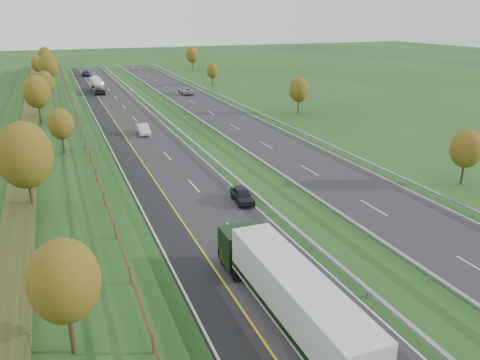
% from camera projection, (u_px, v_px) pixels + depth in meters
% --- Properties ---
extents(ground, '(400.00, 400.00, 0.00)m').
position_uv_depth(ground, '(199.00, 137.00, 69.30)').
color(ground, '#1B4117').
rests_on(ground, ground).
extents(near_carriageway, '(10.50, 200.00, 0.04)m').
position_uv_depth(near_carriageway, '(139.00, 134.00, 70.87)').
color(near_carriageway, '#232326').
rests_on(near_carriageway, ground).
extents(far_carriageway, '(10.50, 200.00, 0.04)m').
position_uv_depth(far_carriageway, '(240.00, 125.00, 76.65)').
color(far_carriageway, '#232326').
rests_on(far_carriageway, ground).
extents(hard_shoulder, '(3.00, 200.00, 0.04)m').
position_uv_depth(hard_shoulder, '(114.00, 136.00, 69.56)').
color(hard_shoulder, black).
rests_on(hard_shoulder, ground).
extents(lane_markings, '(26.75, 200.00, 0.01)m').
position_uv_depth(lane_markings, '(180.00, 130.00, 73.00)').
color(lane_markings, silver).
rests_on(lane_markings, near_carriageway).
extents(embankment_left, '(12.00, 200.00, 2.00)m').
position_uv_depth(embankment_left, '(46.00, 136.00, 65.99)').
color(embankment_left, '#1B4117').
rests_on(embankment_left, ground).
extents(hedge_left, '(2.20, 180.00, 1.10)m').
position_uv_depth(hedge_left, '(29.00, 126.00, 64.77)').
color(hedge_left, '#283415').
rests_on(hedge_left, embankment_left).
extents(fence_left, '(0.12, 189.06, 1.20)m').
position_uv_depth(fence_left, '(78.00, 122.00, 66.63)').
color(fence_left, '#422B19').
rests_on(fence_left, embankment_left).
extents(median_barrier_near, '(0.32, 200.00, 0.71)m').
position_uv_depth(median_barrier_near, '(175.00, 127.00, 72.67)').
color(median_barrier_near, '#999CA1').
rests_on(median_barrier_near, ground).
extents(median_barrier_far, '(0.32, 200.00, 0.71)m').
position_uv_depth(median_barrier_far, '(207.00, 124.00, 74.45)').
color(median_barrier_far, '#999CA1').
rests_on(median_barrier_far, ground).
extents(outer_barrier_far, '(0.32, 200.00, 0.71)m').
position_uv_depth(outer_barrier_far, '(272.00, 119.00, 78.48)').
color(outer_barrier_far, '#999CA1').
rests_on(outer_barrier_far, ground).
extents(trees_left, '(6.64, 164.30, 7.66)m').
position_uv_depth(trees_left, '(44.00, 101.00, 61.37)').
color(trees_left, '#2D2116').
rests_on(trees_left, embankment_left).
extents(trees_far, '(8.45, 118.60, 7.12)m').
position_uv_depth(trees_far, '(247.00, 75.00, 105.44)').
color(trees_far, '#2D2116').
rests_on(trees_far, ground).
extents(box_lorry, '(2.58, 16.28, 4.06)m').
position_uv_depth(box_lorry, '(287.00, 292.00, 26.50)').
color(box_lorry, black).
rests_on(box_lorry, near_carriageway).
extents(road_tanker, '(2.40, 11.22, 3.46)m').
position_uv_depth(road_tanker, '(97.00, 84.00, 108.35)').
color(road_tanker, silver).
rests_on(road_tanker, near_carriageway).
extents(car_dark_near, '(1.97, 4.17, 1.38)m').
position_uv_depth(car_dark_near, '(242.00, 195.00, 45.03)').
color(car_dark_near, black).
rests_on(car_dark_near, near_carriageway).
extents(car_silver_mid, '(1.63, 4.59, 1.51)m').
position_uv_depth(car_silver_mid, '(143.00, 129.00, 70.54)').
color(car_silver_mid, silver).
rests_on(car_silver_mid, near_carriageway).
extents(car_small_far, '(2.28, 5.14, 1.47)m').
position_uv_depth(car_small_far, '(86.00, 74.00, 136.50)').
color(car_small_far, '#14133D').
rests_on(car_small_far, near_carriageway).
extents(car_oncoming, '(2.74, 5.59, 1.53)m').
position_uv_depth(car_oncoming, '(186.00, 91.00, 105.72)').
color(car_oncoming, '#9E9DA2').
rests_on(car_oncoming, far_carriageway).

